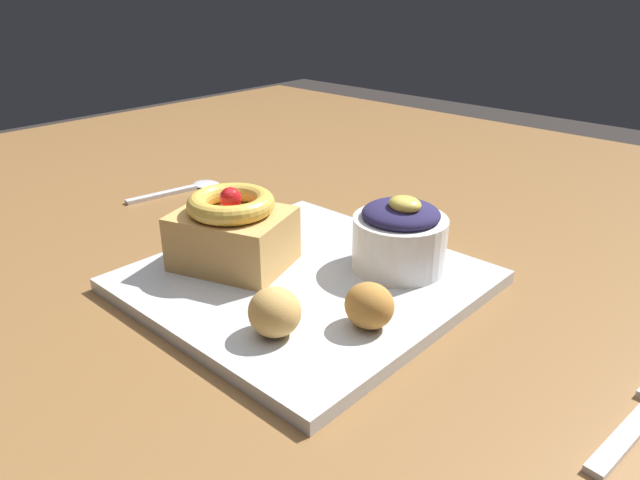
% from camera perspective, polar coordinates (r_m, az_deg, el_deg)
% --- Properties ---
extents(dining_table, '(1.51, 1.16, 0.73)m').
position_cam_1_polar(dining_table, '(0.69, 4.66, -4.80)').
color(dining_table, brown).
rests_on(dining_table, ground_plane).
extents(front_plate, '(0.27, 0.27, 0.01)m').
position_cam_1_polar(front_plate, '(0.53, -1.46, -3.97)').
color(front_plate, silver).
rests_on(front_plate, dining_table).
extents(cake_slice, '(0.12, 0.11, 0.08)m').
position_cam_1_polar(cake_slice, '(0.54, -8.44, 0.89)').
color(cake_slice, tan).
rests_on(cake_slice, front_plate).
extents(berry_ramekin, '(0.09, 0.09, 0.07)m').
position_cam_1_polar(berry_ramekin, '(0.54, 7.71, 0.40)').
color(berry_ramekin, white).
rests_on(berry_ramekin, front_plate).
extents(fritter_front, '(0.04, 0.04, 0.04)m').
position_cam_1_polar(fritter_front, '(0.44, -4.40, -6.95)').
color(fritter_front, tan).
rests_on(fritter_front, front_plate).
extents(fritter_middle, '(0.04, 0.04, 0.04)m').
position_cam_1_polar(fritter_middle, '(0.45, 4.79, -6.33)').
color(fritter_middle, '#BC7F38').
rests_on(fritter_middle, front_plate).
extents(spoon, '(0.04, 0.13, 0.00)m').
position_cam_1_polar(spoon, '(0.80, -12.63, 4.88)').
color(spoon, silver).
rests_on(spoon, dining_table).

